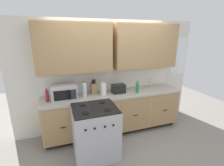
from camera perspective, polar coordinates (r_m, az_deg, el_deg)
The scene contains 12 objects.
ground_plane at distance 3.69m, azimuth 2.40°, elevation -18.60°, with size 8.00×8.00×0.00m, color gray.
wall_unit at distance 3.52m, azimuth -0.18°, elevation 8.78°, with size 4.18×0.40×2.44m.
counter_run at distance 3.69m, azimuth 0.84°, elevation -10.13°, with size 3.01×0.64×0.91m.
stove_range at distance 3.02m, azimuth -5.86°, elevation -16.66°, with size 0.76×0.68×0.95m.
microwave at distance 3.31m, azimuth -16.42°, elevation -3.09°, with size 0.48×0.37×0.28m.
toaster at distance 3.53m, azimuth 2.30°, elevation -1.99°, with size 0.28×0.18×0.19m.
knife_block at distance 3.51m, azimuth -6.42°, elevation -1.82°, with size 0.11×0.14×0.31m.
sink_faucet at distance 4.08m, azimuth 13.03°, elevation 0.23°, with size 0.02×0.02×0.20m, color #B2B5BA.
paper_towel_roll at distance 3.41m, azimuth -2.99°, elevation -2.02°, with size 0.12×0.12×0.26m, color white.
bottle_clear at distance 3.32m, azimuth -9.60°, elevation -2.21°, with size 0.08×0.08×0.33m.
bottle_red at distance 3.29m, azimuth -21.80°, elevation -3.94°, with size 0.06×0.06×0.27m.
bottle_green at distance 3.57m, azimuth 8.87°, elevation -1.36°, with size 0.07×0.07×0.27m.
Camera 1 is at (-1.11, -2.81, 2.12)m, focal length 26.07 mm.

